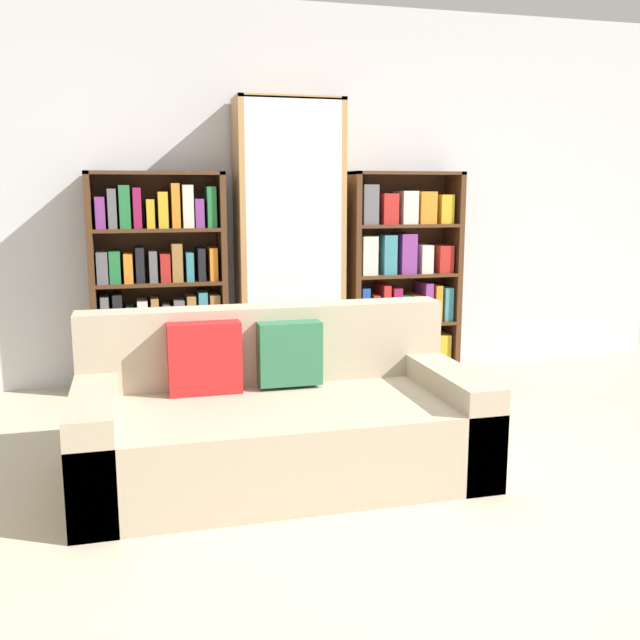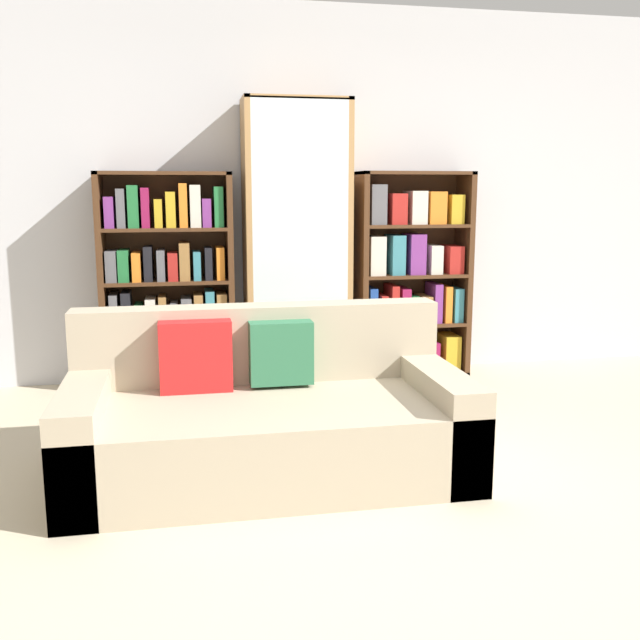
# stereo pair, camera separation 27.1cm
# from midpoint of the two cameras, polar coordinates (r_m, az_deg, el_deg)

# --- Properties ---
(ground_plane) EXTENTS (16.00, 16.00, 0.00)m
(ground_plane) POSITION_cam_midpoint_polar(r_m,az_deg,el_deg) (3.20, 6.70, -15.39)
(ground_plane) COLOR beige
(wall_back) EXTENTS (6.07, 0.06, 2.70)m
(wall_back) POSITION_cam_midpoint_polar(r_m,az_deg,el_deg) (5.36, -3.20, 9.97)
(wall_back) COLOR silver
(wall_back) RESTS_ON ground
(couch) EXTENTS (1.92, 0.97, 0.79)m
(couch) POSITION_cam_midpoint_polar(r_m,az_deg,el_deg) (3.57, -5.63, -7.95)
(couch) COLOR tan
(couch) RESTS_ON ground
(bookshelf_left) EXTENTS (0.91, 0.32, 1.51)m
(bookshelf_left) POSITION_cam_midpoint_polar(r_m,az_deg,el_deg) (5.09, -14.20, 2.46)
(bookshelf_left) COLOR #4C2D19
(bookshelf_left) RESTS_ON ground
(display_cabinet) EXTENTS (0.75, 0.36, 2.01)m
(display_cabinet) POSITION_cam_midpoint_polar(r_m,az_deg,el_deg) (5.14, -4.02, 5.95)
(display_cabinet) COLOR #AD7F4C
(display_cabinet) RESTS_ON ground
(bookshelf_right) EXTENTS (0.84, 0.32, 1.52)m
(bookshelf_right) POSITION_cam_midpoint_polar(r_m,az_deg,el_deg) (5.41, 5.17, 3.40)
(bookshelf_right) COLOR #4C2D19
(bookshelf_right) RESTS_ON ground
(wine_bottle) EXTENTS (0.09, 0.09, 0.41)m
(wine_bottle) POSITION_cam_midpoint_polar(r_m,az_deg,el_deg) (4.86, 2.51, -4.18)
(wine_bottle) COLOR #192333
(wine_bottle) RESTS_ON ground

